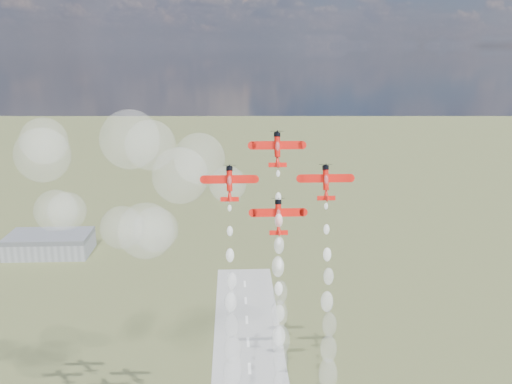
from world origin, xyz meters
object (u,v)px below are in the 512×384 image
object	(u,v)px
plane_lead	(277,149)
plane_left	(229,183)
hangar	(50,244)
plane_right	(326,182)
plane_slot	(278,216)

from	to	relation	value
plane_lead	plane_left	bearing A→B (deg)	-167.84
hangar	plane_right	distance (m)	240.36
hangar	plane_slot	xyz separation A→B (m)	(126.54, -180.13, 73.63)
plane_lead	hangar	bearing A→B (deg)	125.96
plane_lead	plane_right	size ratio (longest dim) A/B	1.00
hangar	plane_right	xyz separation A→B (m)	(139.82, -177.26, 82.47)
hangar	plane_left	bearing A→B (deg)	-57.42
plane_lead	plane_slot	distance (m)	18.59
plane_right	plane_slot	size ratio (longest dim) A/B	1.00
hangar	plane_slot	size ratio (longest dim) A/B	3.58
plane_left	hangar	bearing A→B (deg)	122.58
plane_lead	plane_left	xyz separation A→B (m)	(-13.28, -2.86, -8.84)
plane_right	plane_left	bearing A→B (deg)	180.00
plane_right	plane_slot	bearing A→B (deg)	-167.84
hangar	plane_right	size ratio (longest dim) A/B	3.58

